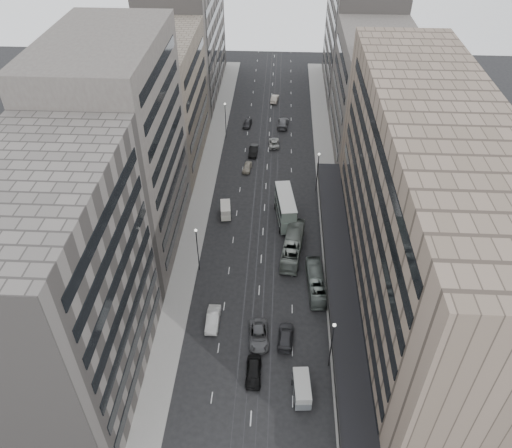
% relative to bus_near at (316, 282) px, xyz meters
% --- Properties ---
extents(ground, '(220.00, 220.00, 0.00)m').
position_rel_bus_near_xyz_m(ground, '(-8.50, -8.81, -1.34)').
color(ground, black).
rests_on(ground, ground).
extents(sidewalk_right, '(4.00, 125.00, 0.15)m').
position_rel_bus_near_xyz_m(sidewalk_right, '(3.50, 28.69, -1.26)').
color(sidewalk_right, gray).
rests_on(sidewalk_right, ground).
extents(sidewalk_left, '(4.00, 125.00, 0.15)m').
position_rel_bus_near_xyz_m(sidewalk_left, '(-20.50, 28.69, -1.26)').
color(sidewalk_left, gray).
rests_on(sidewalk_left, ground).
extents(department_store, '(19.20, 60.00, 30.00)m').
position_rel_bus_near_xyz_m(department_store, '(12.95, -0.81, 13.61)').
color(department_store, '#7E6C5C').
rests_on(department_store, ground).
extents(building_right_mid, '(15.00, 28.00, 24.00)m').
position_rel_bus_near_xyz_m(building_right_mid, '(13.00, 43.19, 10.66)').
color(building_right_mid, '#4F4944').
rests_on(building_right_mid, ground).
extents(building_right_far, '(15.00, 32.00, 28.00)m').
position_rel_bus_near_xyz_m(building_right_far, '(13.00, 73.19, 12.66)').
color(building_right_far, '#69635E').
rests_on(building_right_far, ground).
extents(building_left_a, '(15.00, 28.00, 30.00)m').
position_rel_bus_near_xyz_m(building_left_a, '(-30.00, -16.81, 13.66)').
color(building_left_a, '#69635E').
rests_on(building_left_a, ground).
extents(building_left_b, '(15.00, 26.00, 34.00)m').
position_rel_bus_near_xyz_m(building_left_b, '(-30.00, 10.19, 15.66)').
color(building_left_b, '#4F4944').
rests_on(building_left_b, ground).
extents(building_left_c, '(15.00, 28.00, 25.00)m').
position_rel_bus_near_xyz_m(building_left_c, '(-30.00, 37.19, 11.16)').
color(building_left_c, '#736859').
rests_on(building_left_c, ground).
extents(building_left_d, '(15.00, 38.00, 28.00)m').
position_rel_bus_near_xyz_m(building_left_d, '(-30.00, 70.19, 12.66)').
color(building_left_d, '#69635E').
rests_on(building_left_d, ground).
extents(lamp_right_near, '(0.44, 0.44, 8.32)m').
position_rel_bus_near_xyz_m(lamp_right_near, '(1.20, -13.81, 3.87)').
color(lamp_right_near, '#262628').
rests_on(lamp_right_near, ground).
extents(lamp_right_far, '(0.44, 0.44, 8.32)m').
position_rel_bus_near_xyz_m(lamp_right_far, '(1.20, 26.19, 3.87)').
color(lamp_right_far, '#262628').
rests_on(lamp_right_far, ground).
extents(lamp_left_near, '(0.44, 0.44, 8.32)m').
position_rel_bus_near_xyz_m(lamp_left_near, '(-18.20, 3.19, 3.87)').
color(lamp_left_near, '#262628').
rests_on(lamp_left_near, ground).
extents(lamp_left_far, '(0.44, 0.44, 8.32)m').
position_rel_bus_near_xyz_m(lamp_left_far, '(-18.20, 46.19, 3.87)').
color(lamp_left_far, '#262628').
rests_on(lamp_left_far, ground).
extents(bus_near, '(2.85, 9.73, 2.68)m').
position_rel_bus_near_xyz_m(bus_near, '(0.00, 0.00, 0.00)').
color(bus_near, slate).
rests_on(bus_near, ground).
extents(bus_far, '(4.23, 11.91, 3.25)m').
position_rel_bus_near_xyz_m(bus_far, '(-3.41, 7.96, 0.28)').
color(bus_far, gray).
rests_on(bus_far, ground).
extents(double_decker, '(4.02, 9.83, 5.22)m').
position_rel_bus_near_xyz_m(double_decker, '(-4.73, 16.63, 1.48)').
color(double_decker, slate).
rests_on(double_decker, ground).
extents(vw_microbus, '(2.45, 4.84, 2.54)m').
position_rel_bus_near_xyz_m(vw_microbus, '(-2.44, -18.34, 0.07)').
color(vw_microbus, slate).
rests_on(vw_microbus, ground).
extents(panel_van, '(2.30, 4.07, 2.45)m').
position_rel_bus_near_xyz_m(panel_van, '(-15.40, 17.27, 0.01)').
color(panel_van, silver).
rests_on(panel_van, ground).
extents(sedan_0, '(2.04, 4.98, 1.69)m').
position_rel_bus_near_xyz_m(sedan_0, '(-8.51, -15.85, -0.49)').
color(sedan_0, black).
rests_on(sedan_0, ground).
extents(sedan_1, '(1.79, 5.07, 1.67)m').
position_rel_bus_near_xyz_m(sedan_1, '(-14.72, -7.55, -0.50)').
color(sedan_1, silver).
rests_on(sedan_1, ground).
extents(sedan_2, '(3.11, 5.90, 1.58)m').
position_rel_bus_near_xyz_m(sedan_2, '(-8.13, -10.06, -0.55)').
color(sedan_2, '#545456').
rests_on(sedan_2, ground).
extents(sedan_3, '(2.51, 5.42, 1.53)m').
position_rel_bus_near_xyz_m(sedan_3, '(-4.44, -9.95, -0.57)').
color(sedan_3, '#2B2B2E').
rests_on(sedan_3, ground).
extents(sedan_4, '(2.07, 4.18, 1.37)m').
position_rel_bus_near_xyz_m(sedan_4, '(-12.53, 32.71, -0.65)').
color(sedan_4, '#A29886').
rests_on(sedan_4, ground).
extents(sedan_5, '(2.03, 5.01, 1.62)m').
position_rel_bus_near_xyz_m(sedan_5, '(-11.63, 39.23, -0.53)').
color(sedan_5, black).
rests_on(sedan_5, ground).
extents(sedan_6, '(2.45, 4.89, 1.33)m').
position_rel_bus_near_xyz_m(sedan_6, '(-7.31, 43.07, -0.67)').
color(sedan_6, '#B6B6B2').
rests_on(sedan_6, ground).
extents(sedan_7, '(2.83, 6.00, 1.69)m').
position_rel_bus_near_xyz_m(sedan_7, '(-5.44, 52.12, -0.49)').
color(sedan_7, '#58585B').
rests_on(sedan_7, ground).
extents(sedan_8, '(2.22, 4.44, 1.45)m').
position_rel_bus_near_xyz_m(sedan_8, '(-13.76, 51.72, -0.61)').
color(sedan_8, '#2A292C').
rests_on(sedan_8, ground).
extents(sedan_9, '(2.21, 4.83, 1.53)m').
position_rel_bus_near_xyz_m(sedan_9, '(-7.67, 65.38, -0.57)').
color(sedan_9, beige).
rests_on(sedan_9, ground).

